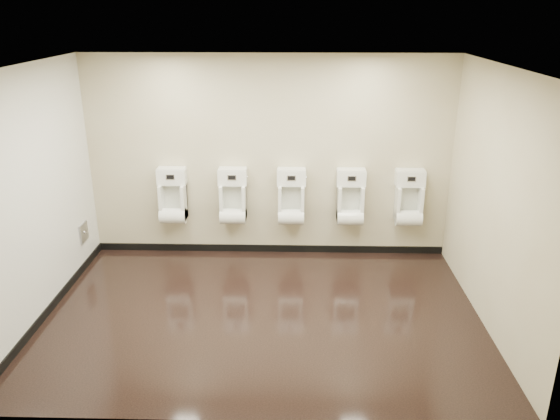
{
  "coord_description": "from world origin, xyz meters",
  "views": [
    {
      "loc": [
        0.35,
        -5.51,
        3.35
      ],
      "look_at": [
        0.19,
        0.55,
        1.09
      ],
      "focal_mm": 35.0,
      "sensor_mm": 36.0,
      "label": 1
    }
  ],
  "objects_px": {
    "urinal_1": "(233,200)",
    "urinal_2": "(291,201)",
    "urinal_4": "(409,202)",
    "urinal_0": "(173,200)",
    "access_panel": "(84,232)",
    "urinal_3": "(350,201)"
  },
  "relations": [
    {
      "from": "urinal_1",
      "to": "urinal_2",
      "type": "height_order",
      "value": "same"
    },
    {
      "from": "urinal_0",
      "to": "urinal_2",
      "type": "distance_m",
      "value": 1.65
    },
    {
      "from": "urinal_0",
      "to": "access_panel",
      "type": "bearing_deg",
      "value": -160.08
    },
    {
      "from": "access_panel",
      "to": "urinal_4",
      "type": "bearing_deg",
      "value": 5.37
    },
    {
      "from": "urinal_3",
      "to": "urinal_0",
      "type": "bearing_deg",
      "value": 180.0
    },
    {
      "from": "urinal_4",
      "to": "urinal_2",
      "type": "bearing_deg",
      "value": 180.0
    },
    {
      "from": "urinal_2",
      "to": "urinal_3",
      "type": "height_order",
      "value": "same"
    },
    {
      "from": "urinal_2",
      "to": "urinal_3",
      "type": "relative_size",
      "value": 1.0
    },
    {
      "from": "access_panel",
      "to": "urinal_4",
      "type": "distance_m",
      "value": 4.45
    },
    {
      "from": "urinal_0",
      "to": "urinal_4",
      "type": "height_order",
      "value": "same"
    },
    {
      "from": "urinal_1",
      "to": "urinal_3",
      "type": "relative_size",
      "value": 1.0
    },
    {
      "from": "urinal_1",
      "to": "urinal_2",
      "type": "relative_size",
      "value": 1.0
    },
    {
      "from": "urinal_1",
      "to": "urinal_4",
      "type": "distance_m",
      "value": 2.43
    },
    {
      "from": "urinal_1",
      "to": "urinal_2",
      "type": "bearing_deg",
      "value": 0.0
    },
    {
      "from": "access_panel",
      "to": "urinal_3",
      "type": "distance_m",
      "value": 3.65
    },
    {
      "from": "urinal_0",
      "to": "urinal_4",
      "type": "distance_m",
      "value": 3.27
    },
    {
      "from": "access_panel",
      "to": "urinal_1",
      "type": "xyz_separation_m",
      "value": [
        1.99,
        0.42,
        0.33
      ]
    },
    {
      "from": "urinal_1",
      "to": "urinal_4",
      "type": "bearing_deg",
      "value": 0.0
    },
    {
      "from": "urinal_2",
      "to": "urinal_4",
      "type": "bearing_deg",
      "value": 0.0
    },
    {
      "from": "urinal_2",
      "to": "urinal_0",
      "type": "bearing_deg",
      "value": 180.0
    },
    {
      "from": "urinal_4",
      "to": "access_panel",
      "type": "bearing_deg",
      "value": -174.63
    },
    {
      "from": "urinal_0",
      "to": "urinal_3",
      "type": "xyz_separation_m",
      "value": [
        2.47,
        0.0,
        0.0
      ]
    }
  ]
}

